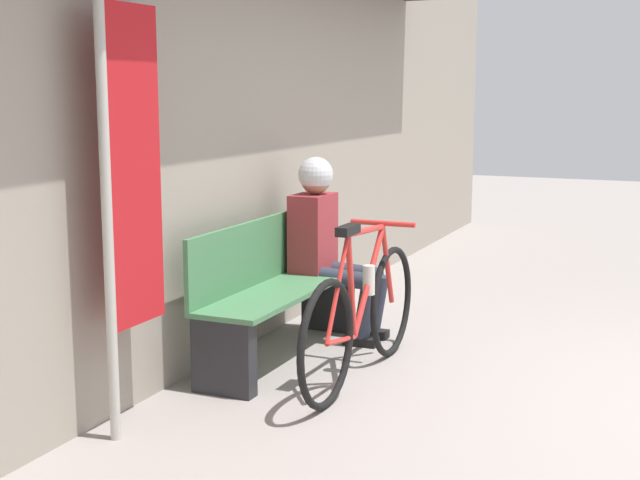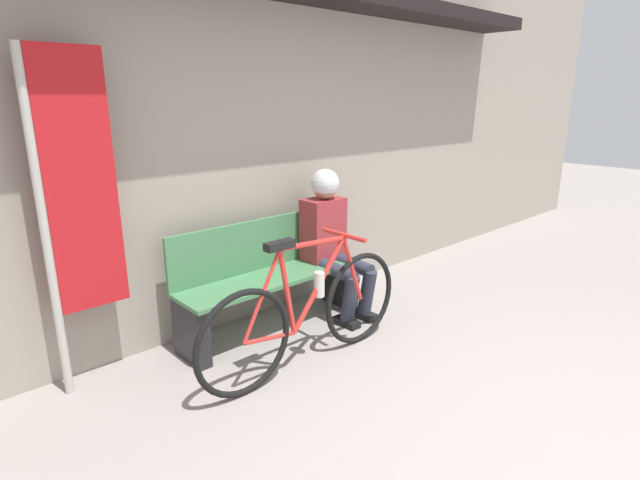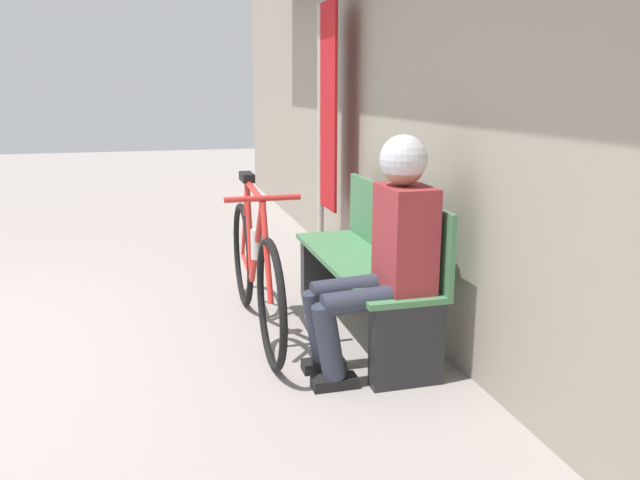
{
  "view_description": "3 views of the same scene",
  "coord_description": "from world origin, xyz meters",
  "px_view_note": "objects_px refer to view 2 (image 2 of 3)",
  "views": [
    {
      "loc": [
        -4.77,
        0.08,
        1.64
      ],
      "look_at": [
        0.02,
        2.19,
        0.75
      ],
      "focal_mm": 50.0,
      "sensor_mm": 36.0,
      "label": 1
    },
    {
      "loc": [
        -2.19,
        -0.45,
        1.76
      ],
      "look_at": [
        0.11,
        2.05,
        0.78
      ],
      "focal_mm": 28.0,
      "sensor_mm": 36.0,
      "label": 2
    },
    {
      "loc": [
        3.28,
        1.29,
        1.4
      ],
      "look_at": [
        -0.06,
        2.19,
        0.57
      ],
      "focal_mm": 35.0,
      "sensor_mm": 36.0,
      "label": 3
    }
  ],
  "objects_px": {
    "park_bench_near": "(270,280)",
    "banner_pole": "(71,198)",
    "bicycle": "(308,313)",
    "person_seated": "(331,233)"
  },
  "relations": [
    {
      "from": "park_bench_near",
      "to": "bicycle",
      "type": "relative_size",
      "value": 0.9
    },
    {
      "from": "person_seated",
      "to": "banner_pole",
      "type": "relative_size",
      "value": 0.59
    },
    {
      "from": "park_bench_near",
      "to": "banner_pole",
      "type": "distance_m",
      "value": 1.54
    },
    {
      "from": "park_bench_near",
      "to": "person_seated",
      "type": "bearing_deg",
      "value": -10.91
    },
    {
      "from": "person_seated",
      "to": "banner_pole",
      "type": "distance_m",
      "value": 1.94
    },
    {
      "from": "bicycle",
      "to": "banner_pole",
      "type": "distance_m",
      "value": 1.59
    },
    {
      "from": "park_bench_near",
      "to": "banner_pole",
      "type": "xyz_separation_m",
      "value": [
        -1.31,
        0.1,
        0.81
      ]
    },
    {
      "from": "person_seated",
      "to": "banner_pole",
      "type": "xyz_separation_m",
      "value": [
        -1.87,
        0.21,
        0.51
      ]
    },
    {
      "from": "park_bench_near",
      "to": "bicycle",
      "type": "bearing_deg",
      "value": -104.78
    },
    {
      "from": "bicycle",
      "to": "banner_pole",
      "type": "xyz_separation_m",
      "value": [
        -1.14,
        0.75,
        0.82
      ]
    }
  ]
}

